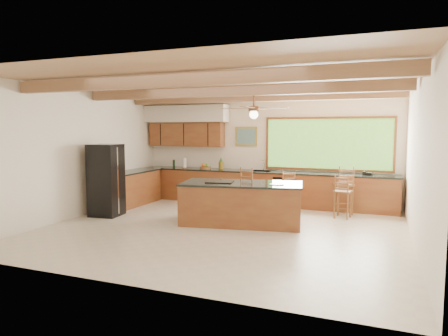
% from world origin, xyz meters
% --- Properties ---
extents(ground, '(7.20, 7.20, 0.00)m').
position_xyz_m(ground, '(0.00, 0.00, 0.00)').
color(ground, beige).
rests_on(ground, ground).
extents(room_shell, '(7.27, 6.54, 3.02)m').
position_xyz_m(room_shell, '(-0.17, 0.65, 2.21)').
color(room_shell, white).
rests_on(room_shell, ground).
extents(counter_run, '(7.12, 3.10, 1.27)m').
position_xyz_m(counter_run, '(-0.82, 2.52, 0.47)').
color(counter_run, brown).
rests_on(counter_run, ground).
extents(island, '(2.75, 1.64, 0.92)m').
position_xyz_m(island, '(0.21, 0.60, 0.45)').
color(island, brown).
rests_on(island, ground).
extents(refrigerator, '(0.73, 0.71, 1.70)m').
position_xyz_m(refrigerator, '(-3.05, 0.20, 0.85)').
color(refrigerator, black).
rests_on(refrigerator, ground).
extents(bar_stool_a, '(0.51, 0.51, 1.15)m').
position_xyz_m(bar_stool_a, '(0.10, 1.54, 0.68)').
color(bar_stool_a, brown).
rests_on(bar_stool_a, ground).
extents(bar_stool_b, '(0.46, 0.46, 1.03)m').
position_xyz_m(bar_stool_b, '(0.83, 2.39, 0.61)').
color(bar_stool_b, brown).
rests_on(bar_stool_b, ground).
extents(bar_stool_c, '(0.55, 0.55, 1.18)m').
position_xyz_m(bar_stool_c, '(2.20, 2.39, 0.70)').
color(bar_stool_c, brown).
rests_on(bar_stool_c, ground).
extents(bar_stool_d, '(0.42, 0.42, 1.03)m').
position_xyz_m(bar_stool_d, '(2.22, 1.89, 0.61)').
color(bar_stool_d, brown).
rests_on(bar_stool_d, ground).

